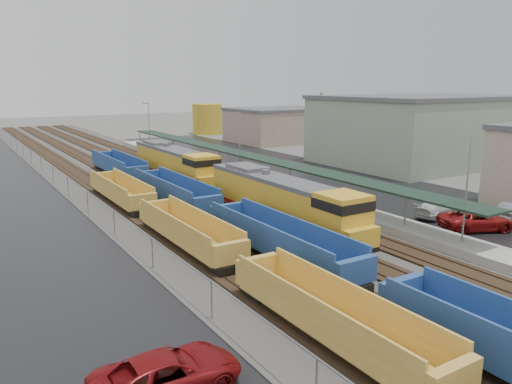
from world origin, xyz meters
The scene contains 17 objects.
ballast_strip centered at (0.00, 60.00, 0.04)m, with size 20.00×160.00×0.08m, color #302D2B.
trackbed centered at (0.00, 60.00, 0.16)m, with size 14.60×160.00×0.22m.
west_parking_lot centered at (-15.00, 60.00, 0.01)m, with size 10.00×160.00×0.02m, color black.
east_commuter_lot centered at (19.00, 50.00, 0.01)m, with size 16.00×100.00×0.02m, color black.
station_platform centered at (9.50, 50.01, 0.73)m, with size 3.00×80.00×8.00m.
chainlink_fence centered at (-9.50, 58.44, 1.61)m, with size 0.08×160.04×2.02m.
industrial_buildings centered at (37.76, 45.85, 4.25)m, with size 32.52×75.30×9.50m.
distant_hills centered at (44.79, 210.68, 0.00)m, with size 301.00×140.00×25.20m.
tree_east centered at (28.00, 58.00, 6.47)m, with size 4.40×4.40×10.00m.
locomotive_lead centered at (2.00, 30.39, 2.30)m, with size 2.87×18.91×4.28m.
locomotive_trail centered at (2.00, 51.39, 2.30)m, with size 2.87×18.91×4.28m.
well_string_yellow centered at (-6.00, 15.29, 1.11)m, with size 2.48×74.08×2.20m.
well_string_blue centered at (-2.00, 25.16, 1.18)m, with size 2.68×83.94×2.38m.
storage_tank centered at (30.61, 100.82, 3.31)m, with size 6.62×6.62×6.62m, color gold.
parked_car_west_c centered at (-13.52, 15.68, 0.78)m, with size 5.64×2.60×1.57m, color maroon.
parked_car_east_b centered at (14.82, 22.58, 0.79)m, with size 5.72×2.64×1.59m, color maroon.
parked_car_east_c centered at (15.51, 26.64, 0.71)m, with size 4.87×1.98×1.41m, color silver.
Camera 1 is at (-19.48, -0.03, 11.27)m, focal length 35.00 mm.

